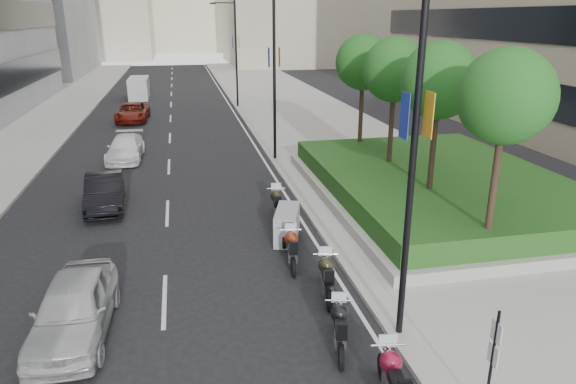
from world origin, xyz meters
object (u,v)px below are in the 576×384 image
object	(u,v)px
motorcycle_3	(327,277)
motorcycle_4	(292,249)
motorcycle_1	(393,380)
motorcycle_5	(287,225)
delivery_van	(139,89)
parking_sign	(492,359)
motorcycle_2	(340,327)
lamp_post_2	(234,48)
car_d	(133,112)
lamp_post_0	(408,140)
car_b	(105,192)
car_a	(74,308)
motorcycle_6	(277,204)
car_c	(126,148)
lamp_post_1	(271,68)

from	to	relation	value
motorcycle_3	motorcycle_4	world-z (taller)	motorcycle_3
motorcycle_1	motorcycle_5	world-z (taller)	motorcycle_5
motorcycle_1	delivery_van	distance (m)	45.20
parking_sign	motorcycle_2	bearing A→B (deg)	125.93
lamp_post_2	car_d	size ratio (longest dim) A/B	1.85
lamp_post_0	car_b	bearing A→B (deg)	126.14
car_b	car_d	bearing A→B (deg)	86.30
lamp_post_0	car_a	size ratio (longest dim) A/B	2.06
car_b	delivery_van	bearing A→B (deg)	86.42
motorcycle_1	car_a	xyz separation A→B (m)	(-6.81, 3.98, 0.15)
motorcycle_2	car_b	distance (m)	13.14
parking_sign	motorcycle_6	size ratio (longest dim) A/B	1.13
car_d	lamp_post_2	bearing A→B (deg)	30.54
motorcycle_5	delivery_van	bearing A→B (deg)	28.82
parking_sign	motorcycle_1	xyz separation A→B (m)	(-1.62, 0.81, -0.87)
parking_sign	car_d	xyz separation A→B (m)	(-9.09, 33.52, -0.78)
parking_sign	motorcycle_4	size ratio (longest dim) A/B	1.20
motorcycle_2	motorcycle_3	xyz separation A→B (m)	(0.38, 2.45, 0.03)
motorcycle_2	delivery_van	size ratio (longest dim) A/B	0.43
motorcycle_5	car_a	world-z (taller)	car_a
motorcycle_1	motorcycle_2	xyz separation A→B (m)	(-0.48, 2.08, -0.04)
car_c	motorcycle_6	bearing A→B (deg)	-54.99
motorcycle_2	car_d	bearing A→B (deg)	26.95
lamp_post_0	motorcycle_5	size ratio (longest dim) A/B	4.42
parking_sign	car_c	world-z (taller)	parking_sign
car_a	lamp_post_0	bearing A→B (deg)	-10.68
lamp_post_1	motorcycle_5	bearing A→B (deg)	-97.39
lamp_post_1	car_b	world-z (taller)	lamp_post_1
car_c	delivery_van	distance (m)	23.36
lamp_post_2	motorcycle_1	bearing A→B (deg)	-91.48
motorcycle_2	car_a	distance (m)	6.61
car_c	car_d	size ratio (longest dim) A/B	0.92
lamp_post_1	car_d	xyz separation A→B (m)	(-8.44, 13.52, -4.39)
motorcycle_2	motorcycle_4	bearing A→B (deg)	16.44
motorcycle_2	car_b	world-z (taller)	car_b
lamp_post_0	motorcycle_6	world-z (taller)	lamp_post_0
motorcycle_1	car_c	bearing A→B (deg)	26.57
lamp_post_1	lamp_post_2	xyz separation A→B (m)	(0.00, 18.00, 0.00)
car_b	car_a	bearing A→B (deg)	-92.06
motorcycle_1	motorcycle_5	size ratio (longest dim) A/B	1.09
lamp_post_0	motorcycle_2	distance (m)	4.74
motorcycle_4	lamp_post_1	bearing A→B (deg)	0.55
motorcycle_5	motorcycle_6	world-z (taller)	motorcycle_5
lamp_post_1	motorcycle_4	bearing A→B (deg)	-97.38
lamp_post_0	motorcycle_1	bearing A→B (deg)	-113.69
motorcycle_5	motorcycle_6	xyz separation A→B (m)	(0.03, 2.10, 0.02)
motorcycle_1	motorcycle_4	xyz separation A→B (m)	(-0.67, 6.61, -0.03)
motorcycle_5	motorcycle_1	bearing A→B (deg)	-159.87
lamp_post_1	motorcycle_3	bearing A→B (deg)	-94.15
car_d	lamp_post_1	bearing A→B (deg)	-55.45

